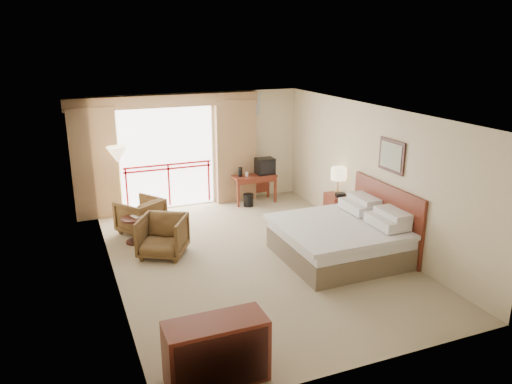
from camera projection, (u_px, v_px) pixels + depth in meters
name	position (u px, v px, depth m)	size (l,w,h in m)	color
floor	(254.00, 257.00, 9.29)	(7.00, 7.00, 0.00)	gray
ceiling	(254.00, 112.00, 8.49)	(7.00, 7.00, 0.00)	white
wall_back	(200.00, 149.00, 11.99)	(5.00, 5.00, 0.00)	beige
wall_front	(366.00, 268.00, 5.80)	(5.00, 5.00, 0.00)	beige
wall_left	(109.00, 205.00, 7.99)	(7.00, 7.00, 0.00)	beige
wall_right	(372.00, 174.00, 9.79)	(7.00, 7.00, 0.00)	beige
balcony_door	(167.00, 158.00, 11.73)	(2.40, 2.40, 0.00)	white
balcony_railing	(168.00, 174.00, 11.83)	(2.09, 0.03, 1.02)	red
curtain_left	(95.00, 164.00, 11.01)	(1.00, 0.26, 2.50)	#8C6849
curtain_right	(235.00, 152.00, 12.19)	(1.00, 0.26, 2.50)	#8C6849
valance	(165.00, 101.00, 11.24)	(4.40, 0.22, 0.28)	#8C6849
hvac_vent	(250.00, 105.00, 12.13)	(0.50, 0.04, 0.50)	silver
bed	(341.00, 238.00, 9.19)	(2.13, 2.06, 0.97)	brown
headboard	(386.00, 218.00, 9.45)	(0.06, 2.10, 1.30)	#5A1C12
framed_art	(392.00, 156.00, 9.10)	(0.04, 0.72, 0.60)	black
nightstand	(338.00, 209.00, 10.90)	(0.46, 0.55, 0.66)	#5A1C12
table_lamp	(338.00, 174.00, 10.71)	(0.33, 0.33, 0.58)	tan
phone	(340.00, 195.00, 10.64)	(0.19, 0.15, 0.09)	black
desk	(253.00, 181.00, 12.31)	(1.06, 0.51, 0.70)	#5A1C12
tv	(265.00, 166.00, 12.26)	(0.44, 0.35, 0.40)	black
coffee_maker	(240.00, 172.00, 12.06)	(0.11, 0.11, 0.23)	black
cup	(247.00, 174.00, 12.09)	(0.08, 0.08, 0.11)	white
wastebasket	(248.00, 200.00, 12.08)	(0.24, 0.24, 0.31)	black
armchair_far	(142.00, 232.00, 10.48)	(0.79, 0.81, 0.74)	#49321A
armchair_near	(164.00, 255.00, 9.40)	(0.82, 0.84, 0.76)	#49321A
side_table	(134.00, 226.00, 9.85)	(0.48, 0.48, 0.52)	black
book	(133.00, 218.00, 9.80)	(0.17, 0.23, 0.02)	white
floor_lamp	(118.00, 158.00, 10.55)	(0.44, 0.44, 1.72)	tan
dresser	(217.00, 352.00, 5.83)	(1.20, 0.51, 0.80)	#5A1C12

